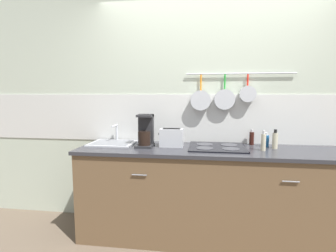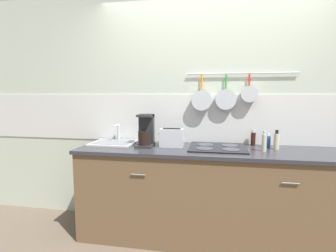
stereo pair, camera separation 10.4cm
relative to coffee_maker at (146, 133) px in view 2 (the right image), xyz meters
name	(u,v)px [view 2 (the right image)]	position (x,y,z in m)	size (l,w,h in m)	color
ground_plane	(210,238)	(0.68, -0.03, -1.08)	(12.00, 12.00, 0.00)	brown
wall_back	(213,112)	(0.68, 0.34, 0.21)	(7.20, 0.15, 2.60)	#B2BCA8
cabinet_base	(211,196)	(0.68, -0.03, -0.63)	(2.64, 0.64, 0.90)	brown
countertop	(212,151)	(0.68, -0.03, -0.16)	(2.68, 0.66, 0.03)	#2D2D33
sink_basin	(114,142)	(-0.39, 0.09, -0.12)	(0.47, 0.40, 0.20)	#B7BABF
coffee_maker	(146,133)	(0.00, 0.00, 0.00)	(0.17, 0.21, 0.33)	#262628
toaster	(172,138)	(0.27, 0.02, -0.04)	(0.26, 0.13, 0.19)	#B7BABF
cooktop	(217,147)	(0.74, 0.03, -0.13)	(0.56, 0.50, 0.01)	black
bottle_olive_oil	(253,138)	(1.11, 0.24, -0.06)	(0.05, 0.05, 0.17)	#33140F
bottle_sesame_oil	(264,142)	(1.17, -0.05, -0.05)	(0.05, 0.05, 0.20)	#BFB799
bottle_vinegar	(267,141)	(1.23, 0.14, -0.07)	(0.06, 0.06, 0.15)	navy
bottle_dish_soap	(276,141)	(1.30, 0.06, -0.05)	(0.05, 0.05, 0.19)	#BFB799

